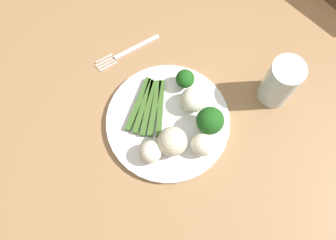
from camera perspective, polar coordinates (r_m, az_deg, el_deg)
name	(u,v)px	position (r m, az deg, el deg)	size (l,w,h in m)	color
ground_plane	(163,177)	(1.54, -0.84, -8.98)	(6.00, 6.00, 0.02)	gray
dining_table	(159,134)	(0.90, -1.40, -2.14)	(1.25, 1.05, 0.73)	#9E754C
chair	(313,14)	(1.31, 21.81, 15.19)	(0.43, 0.43, 0.87)	#9E754C
plate	(168,122)	(0.81, 0.00, -0.28)	(0.27, 0.27, 0.01)	white
asparagus_bundle	(149,107)	(0.80, -2.99, 2.10)	(0.13, 0.14, 0.01)	#3D6626
broccoli_left	(210,121)	(0.76, 6.59, -0.12)	(0.06, 0.06, 0.07)	#4C7F2B
broccoli_near_center	(185,79)	(0.80, 2.70, 6.45)	(0.04, 0.04, 0.05)	#4C7F2B
cauliflower_back	(172,141)	(0.75, 0.70, -3.37)	(0.06, 0.06, 0.06)	beige
cauliflower_edge	(202,144)	(0.76, 5.41, -3.83)	(0.05, 0.05, 0.05)	silver
cauliflower_mid	(193,100)	(0.79, 3.92, 3.15)	(0.05, 0.05, 0.05)	white
cauliflower_right	(150,152)	(0.76, -2.79, -5.01)	(0.05, 0.05, 0.05)	white
fork	(128,52)	(0.89, -6.36, 10.59)	(0.05, 0.17, 0.00)	silver
water_glass	(280,82)	(0.81, 17.21, 5.64)	(0.07, 0.07, 0.13)	silver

